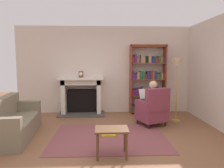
{
  "coord_description": "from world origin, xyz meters",
  "views": [
    {
      "loc": [
        -0.11,
        -3.91,
        1.61
      ],
      "look_at": [
        0.1,
        1.2,
        1.05
      ],
      "focal_mm": 32.67,
      "sensor_mm": 36.0,
      "label": 1
    }
  ],
  "objects": [
    {
      "name": "bookshelf",
      "position": [
        1.26,
        2.33,
        1.02
      ],
      "size": [
        1.11,
        0.32,
        2.12
      ],
      "color": "brown",
      "rests_on": "ground"
    },
    {
      "name": "mantel_clock",
      "position": [
        -0.79,
        2.2,
        1.23
      ],
      "size": [
        0.14,
        0.14,
        0.19
      ],
      "color": "brown",
      "rests_on": "fireplace"
    },
    {
      "name": "armchair_reading",
      "position": [
        1.13,
        1.06,
        0.42
      ],
      "size": [
        0.83,
        0.82,
        0.97
      ],
      "rotation": [
        0.0,
        0.0,
        3.55
      ],
      "color": "#331E14",
      "rests_on": "ground"
    },
    {
      "name": "ground",
      "position": [
        0.0,
        0.0,
        0.0
      ],
      "size": [
        14.0,
        14.0,
        0.0
      ],
      "primitive_type": "plane",
      "color": "brown"
    },
    {
      "name": "side_table",
      "position": [
        0.02,
        -0.58,
        0.41
      ],
      "size": [
        0.56,
        0.39,
        0.49
      ],
      "color": "brown",
      "rests_on": "ground"
    },
    {
      "name": "sofa_floral",
      "position": [
        -2.04,
        0.38,
        0.32
      ],
      "size": [
        0.87,
        1.76,
        0.85
      ],
      "rotation": [
        0.0,
        0.0,
        1.66
      ],
      "color": "#796F59",
      "rests_on": "ground"
    },
    {
      "name": "floor_lamp",
      "position": [
        1.84,
        1.4,
        1.45
      ],
      "size": [
        0.32,
        0.32,
        1.71
      ],
      "color": "#B7933F",
      "rests_on": "ground"
    },
    {
      "name": "back_wall",
      "position": [
        0.0,
        2.55,
        1.35
      ],
      "size": [
        5.6,
        0.1,
        2.7
      ],
      "primitive_type": "cube",
      "color": "beige",
      "rests_on": "ground"
    },
    {
      "name": "scattered_books",
      "position": [
        0.03,
        0.41,
        0.03
      ],
      "size": [
        0.4,
        0.33,
        0.03
      ],
      "color": "gold",
      "rests_on": "area_rug"
    },
    {
      "name": "side_wall_right",
      "position": [
        2.65,
        1.25,
        1.35
      ],
      "size": [
        0.1,
        5.2,
        2.7
      ],
      "primitive_type": "cube",
      "color": "beige",
      "rests_on": "ground"
    },
    {
      "name": "seated_reader",
      "position": [
        1.08,
        1.17,
        0.62
      ],
      "size": [
        0.5,
        0.6,
        1.14
      ],
      "rotation": [
        0.0,
        0.0,
        3.55
      ],
      "color": "silver",
      "rests_on": "ground"
    },
    {
      "name": "fireplace",
      "position": [
        -0.79,
        2.3,
        0.6
      ],
      "size": [
        1.38,
        0.64,
        1.14
      ],
      "color": "#4C4742",
      "rests_on": "ground"
    },
    {
      "name": "area_rug",
      "position": [
        0.0,
        0.3,
        0.01
      ],
      "size": [
        2.4,
        1.8,
        0.01
      ],
      "primitive_type": "cube",
      "color": "brown",
      "rests_on": "ground"
    }
  ]
}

